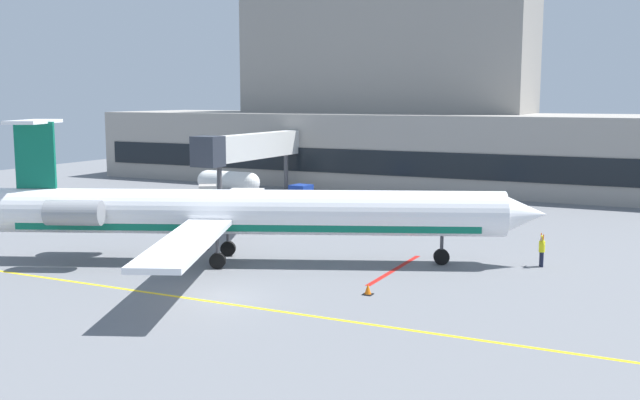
% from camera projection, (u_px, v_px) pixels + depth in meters
% --- Properties ---
extents(ground, '(120.00, 120.00, 0.11)m').
position_uv_depth(ground, '(213.00, 298.00, 35.54)').
color(ground, slate).
extents(terminal_building, '(70.95, 17.55, 20.96)m').
position_uv_depth(terminal_building, '(401.00, 114.00, 82.06)').
color(terminal_building, gray).
rests_on(terminal_building, ground).
extents(jet_bridge_west, '(2.40, 16.53, 6.14)m').
position_uv_depth(jet_bridge_west, '(248.00, 148.00, 69.90)').
color(jet_bridge_west, silver).
rests_on(jet_bridge_west, ground).
extents(regional_jet, '(32.54, 25.24, 8.19)m').
position_uv_depth(regional_jet, '(238.00, 213.00, 42.60)').
color(regional_jet, white).
rests_on(regional_jet, ground).
extents(baggage_tug, '(2.36, 4.32, 2.05)m').
position_uv_depth(baggage_tug, '(305.00, 197.00, 64.03)').
color(baggage_tug, '#19389E').
rests_on(baggage_tug, ground).
extents(pushback_tractor, '(2.09, 3.09, 1.79)m').
position_uv_depth(pushback_tractor, '(435.00, 212.00, 56.48)').
color(pushback_tractor, '#1E4CB2').
rests_on(pushback_tractor, ground).
extents(belt_loader, '(4.03, 3.56, 2.18)m').
position_uv_depth(belt_loader, '(200.00, 199.00, 62.14)').
color(belt_loader, silver).
rests_on(belt_loader, ground).
extents(fuel_tank, '(6.84, 2.03, 2.36)m').
position_uv_depth(fuel_tank, '(228.00, 182.00, 72.08)').
color(fuel_tank, white).
rests_on(fuel_tank, ground).
extents(marshaller, '(0.43, 0.79, 1.89)m').
position_uv_depth(marshaller, '(542.00, 250.00, 41.76)').
color(marshaller, '#191E33').
rests_on(marshaller, ground).
extents(safety_cone_alpha, '(0.47, 0.47, 0.55)m').
position_uv_depth(safety_cone_alpha, '(368.00, 290.00, 35.94)').
color(safety_cone_alpha, orange).
rests_on(safety_cone_alpha, ground).
extents(safety_cone_bravo, '(0.47, 0.47, 0.55)m').
position_uv_depth(safety_cone_bravo, '(204.00, 246.00, 46.37)').
color(safety_cone_bravo, orange).
rests_on(safety_cone_bravo, ground).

